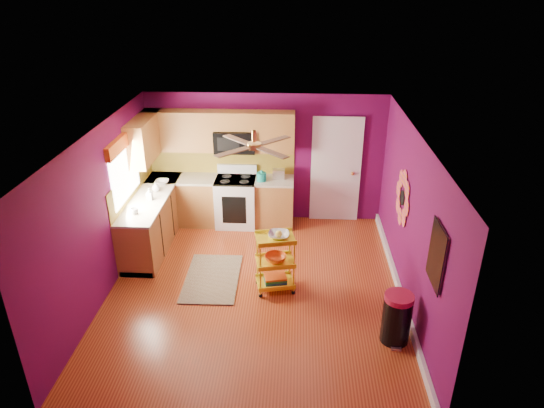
{
  "coord_description": "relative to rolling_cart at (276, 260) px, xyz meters",
  "views": [
    {
      "loc": [
        0.6,
        -6.22,
        4.47
      ],
      "look_at": [
        0.24,
        0.4,
        1.29
      ],
      "focal_mm": 32.0,
      "sensor_mm": 36.0,
      "label": 1
    }
  ],
  "objects": [
    {
      "name": "electric_range",
      "position": [
        -0.87,
        2.15,
        -0.05
      ],
      "size": [
        0.76,
        0.66,
        1.13
      ],
      "color": "white",
      "rests_on": "ground"
    },
    {
      "name": "panel_door",
      "position": [
        1.03,
        2.45,
        0.5
      ],
      "size": [
        0.95,
        0.11,
        2.15
      ],
      "color": "white",
      "rests_on": "ground"
    },
    {
      "name": "counter_dish",
      "position": [
        -2.2,
        1.88,
        0.44
      ],
      "size": [
        0.25,
        0.25,
        0.06
      ],
      "primitive_type": "imported",
      "color": "white",
      "rests_on": "lower_cabinets"
    },
    {
      "name": "soap_bottle_a",
      "position": [
        -2.22,
        1.16,
        0.52
      ],
      "size": [
        0.1,
        0.1,
        0.21
      ],
      "primitive_type": "imported",
      "color": "#EA3F72",
      "rests_on": "lower_cabinets"
    },
    {
      "name": "left_window",
      "position": [
        -2.54,
        1.03,
        1.21
      ],
      "size": [
        0.08,
        1.35,
        1.08
      ],
      "color": "white",
      "rests_on": "ground"
    },
    {
      "name": "upper_cabinetry",
      "position": [
        -1.56,
        2.15,
        1.27
      ],
      "size": [
        2.8,
        2.3,
        1.26
      ],
      "color": "brown",
      "rests_on": "ground"
    },
    {
      "name": "counter_cup",
      "position": [
        -2.32,
        0.62,
        0.46
      ],
      "size": [
        0.13,
        0.13,
        0.1
      ],
      "primitive_type": "imported",
      "color": "white",
      "rests_on": "lower_cabinets"
    },
    {
      "name": "trash_can",
      "position": [
        1.64,
        -1.07,
        -0.17
      ],
      "size": [
        0.42,
        0.44,
        0.73
      ],
      "color": "black",
      "rests_on": "ground"
    },
    {
      "name": "teal_kettle",
      "position": [
        -0.37,
        2.1,
        0.49
      ],
      "size": [
        0.18,
        0.18,
        0.21
      ],
      "color": "#139385",
      "rests_on": "lower_cabinets"
    },
    {
      "name": "ceiling_fan",
      "position": [
        -0.32,
        0.18,
        1.76
      ],
      "size": [
        1.01,
        1.01,
        0.26
      ],
      "color": "#BF8C3F",
      "rests_on": "ground"
    },
    {
      "name": "rolling_cart",
      "position": [
        0.0,
        0.0,
        0.0
      ],
      "size": [
        0.64,
        0.52,
        1.03
      ],
      "color": "yellow",
      "rests_on": "ground"
    },
    {
      "name": "lower_cabinets",
      "position": [
        -1.66,
        1.8,
        -0.1
      ],
      "size": [
        2.81,
        2.31,
        0.94
      ],
      "color": "brown",
      "rests_on": "ground"
    },
    {
      "name": "shag_rug",
      "position": [
        -1.04,
        0.22,
        -0.52
      ],
      "size": [
        0.87,
        1.4,
        0.02
      ],
      "primitive_type": "cube",
      "rotation": [
        0.0,
        0.0,
        0.01
      ],
      "color": "black",
      "rests_on": "ground"
    },
    {
      "name": "right_wall_art",
      "position": [
        1.91,
        -0.36,
        0.91
      ],
      "size": [
        0.04,
        2.74,
        1.04
      ],
      "color": "black",
      "rests_on": "ground"
    },
    {
      "name": "soap_bottle_b",
      "position": [
        -2.21,
        1.52,
        0.5
      ],
      "size": [
        0.14,
        0.14,
        0.18
      ],
      "primitive_type": "imported",
      "color": "white",
      "rests_on": "lower_cabinets"
    },
    {
      "name": "toaster",
      "position": [
        -0.05,
        2.24,
        0.5
      ],
      "size": [
        0.22,
        0.15,
        0.18
      ],
      "primitive_type": "cube",
      "color": "beige",
      "rests_on": "lower_cabinets"
    },
    {
      "name": "room_envelope",
      "position": [
        -0.29,
        -0.02,
        1.1
      ],
      "size": [
        4.54,
        5.04,
        2.52
      ],
      "color": "#5C0A45",
      "rests_on": "ground"
    },
    {
      "name": "ground",
      "position": [
        -0.32,
        -0.02,
        -0.53
      ],
      "size": [
        5.0,
        5.0,
        0.0
      ],
      "primitive_type": "plane",
      "color": "maroon",
      "rests_on": "ground"
    }
  ]
}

